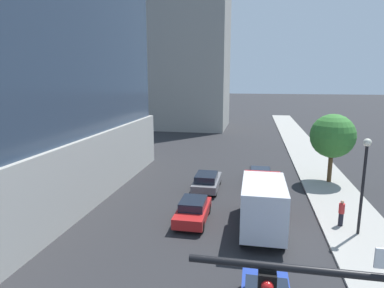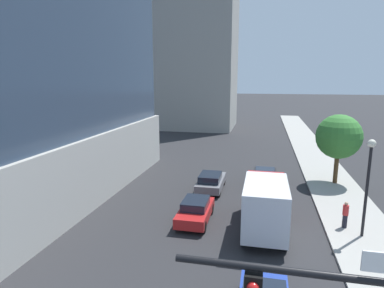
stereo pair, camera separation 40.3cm
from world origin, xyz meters
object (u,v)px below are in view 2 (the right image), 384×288
Objects in this scene: car_gray at (211,181)px; pedestrian_red_shirt at (345,214)px; street_tree at (339,137)px; box_truck at (265,202)px; street_lamp at (369,174)px; car_black at (265,177)px; construction_building at (199,34)px; car_red at (195,210)px.

car_gray is 10.40m from pedestrian_red_shirt.
street_tree is 9.62m from pedestrian_red_shirt.
street_tree is 3.65× the size of pedestrian_red_shirt.
street_tree is 0.90× the size of box_truck.
street_tree is 11.29m from car_gray.
street_tree is at bearing 82.59° from pedestrian_red_shirt.
box_truck is at bearing -165.26° from pedestrian_red_shirt.
car_black is (-5.40, 8.59, -3.09)m from street_lamp.
construction_building is 37.99m from car_black.
street_tree reaches higher than street_lamp.
street_tree is (0.45, 9.96, 0.33)m from street_lamp.
car_black is 1.16× the size of car_red.
pedestrian_red_shirt is at bearing -30.75° from car_gray.
car_black is (-5.85, -1.37, -3.42)m from street_tree.
construction_building is 37.90m from street_tree.
construction_building is 24.11× the size of pedestrian_red_shirt.
construction_building is 44.38m from car_red.
street_lamp is at bearing -52.55° from pedestrian_red_shirt.
car_gray is at bearing 149.25° from pedestrian_red_shirt.
car_black is at bearing 28.65° from car_gray.
car_black is 2.95× the size of pedestrian_red_shirt.
street_tree is 12.02m from box_truck.
car_red is (7.94, -40.65, -15.93)m from construction_building.
street_lamp is at bearing -57.83° from car_black.
box_truck is (4.26, -6.55, 1.06)m from car_gray.
construction_building is 6.61× the size of street_tree.
pedestrian_red_shirt is at bearing 4.86° from car_red.
street_tree reaches higher than box_truck.
construction_building is 38.89m from car_gray.
box_truck is (-5.40, -0.28, -2.01)m from street_lamp.
box_truck is 4.07× the size of pedestrian_red_shirt.
construction_building is 46.29m from street_lamp.
street_tree is 6.91m from car_black.
car_black is (4.26, 2.33, -0.02)m from car_gray.
car_gray reaches higher than car_black.
box_truck is (-0.00, -8.87, 1.08)m from car_black.
street_lamp reaches higher than pedestrian_red_shirt.
street_lamp is (17.60, -40.84, -12.85)m from construction_building.
street_lamp reaches higher than box_truck.
construction_building reaches higher than pedestrian_red_shirt.
car_gray is 1.08× the size of car_red.
car_black is at bearing 90.00° from box_truck.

